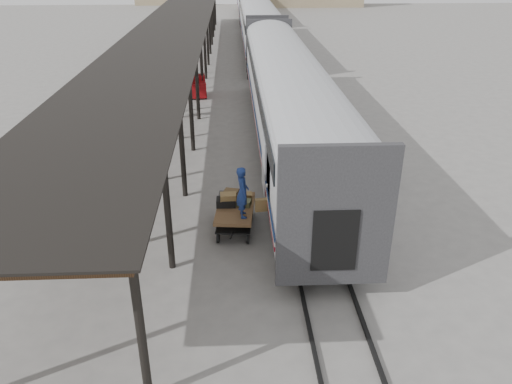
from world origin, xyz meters
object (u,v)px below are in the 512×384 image
Objects in this scene: baggage_cart at (235,212)px; pedestrian at (175,103)px; luggage_tug at (199,87)px; porter at (243,192)px.

pedestrian reaches higher than baggage_cart.
baggage_cart is 13.35m from pedestrian.
luggage_tug is at bearing 102.93° from baggage_cart.
luggage_tug is 4.76m from pedestrian.
baggage_cart is 1.51× the size of luggage_tug.
pedestrian is (-3.56, 13.58, -0.84)m from porter.
baggage_cart is at bearing 13.32° from porter.
baggage_cart is 1.29m from porter.
luggage_tug is at bearing 0.08° from porter.
pedestrian is at bearing 110.03° from baggage_cart.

